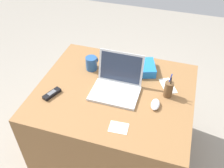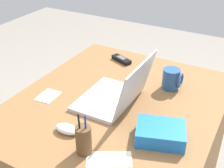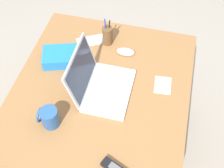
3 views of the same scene
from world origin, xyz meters
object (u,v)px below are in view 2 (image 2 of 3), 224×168
computer_mouse (67,129)px  snack_bag (160,133)px  coffee_mug_white (172,79)px  laptop (116,94)px  pen_holder (84,140)px  cordless_phone (121,59)px

computer_mouse → snack_bag: bearing=110.9°
coffee_mug_white → laptop: bearing=-35.6°
computer_mouse → coffee_mug_white: coffee_mug_white is taller
pen_holder → computer_mouse: bearing=-116.4°
laptop → snack_bag: bearing=62.3°
laptop → coffee_mug_white: bearing=144.4°
computer_mouse → cordless_phone: computer_mouse is taller
laptop → cordless_phone: laptop is taller
laptop → computer_mouse: size_ratio=3.14×
laptop → snack_bag: 0.31m
laptop → coffee_mug_white: 0.31m
computer_mouse → cordless_phone: 0.71m
computer_mouse → cordless_phone: (-0.70, -0.11, -0.00)m
laptop → pen_holder: bearing=8.1°
laptop → pen_holder: 0.35m
computer_mouse → pen_holder: (0.06, 0.13, 0.04)m
coffee_mug_white → snack_bag: bearing=13.1°
computer_mouse → coffee_mug_white: (-0.54, 0.26, 0.04)m
pen_holder → snack_bag: pen_holder is taller
laptop → cordless_phone: (-0.41, -0.18, -0.04)m
cordless_phone → pen_holder: 0.80m
laptop → snack_bag: size_ratio=1.72×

